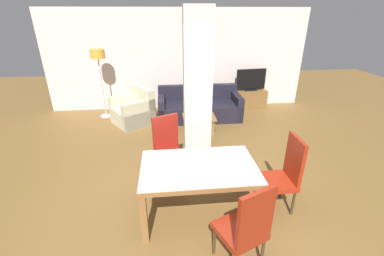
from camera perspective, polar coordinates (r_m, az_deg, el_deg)
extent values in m
plane|color=brown|center=(3.84, 1.41, -18.01)|extent=(18.00, 18.00, 0.00)
cube|color=silver|center=(7.39, -3.03, 14.78)|extent=(7.20, 0.06, 2.70)
cube|color=brown|center=(7.38, 2.31, 16.74)|extent=(0.44, 0.02, 0.36)
cube|color=#B26633|center=(7.37, 2.32, 16.72)|extent=(0.40, 0.01, 0.32)
cube|color=silver|center=(4.57, 1.25, 8.72)|extent=(0.49, 0.29, 2.70)
cube|color=brown|center=(3.03, 2.67, -13.65)|extent=(1.52, 0.06, 0.06)
cube|color=brown|center=(3.77, 0.65, -5.19)|extent=(1.52, 0.06, 0.06)
cube|color=brown|center=(3.39, -10.98, -9.51)|extent=(0.06, 0.84, 0.06)
cube|color=brown|center=(3.55, 13.42, -8.04)|extent=(0.06, 0.84, 0.06)
cube|color=silver|center=(3.37, 1.54, -8.45)|extent=(1.50, 0.94, 0.01)
cube|color=brown|center=(3.28, -10.62, -19.21)|extent=(0.08, 0.08, 0.69)
cube|color=brown|center=(3.44, 14.81, -17.20)|extent=(0.08, 0.08, 0.69)
cube|color=brown|center=(3.95, -9.80, -10.55)|extent=(0.08, 0.08, 0.69)
cube|color=brown|center=(4.09, 10.72, -9.32)|extent=(0.08, 0.08, 0.69)
cube|color=maroon|center=(4.20, -4.59, -6.56)|extent=(0.60, 0.60, 0.07)
cube|color=maroon|center=(4.20, -5.93, -1.20)|extent=(0.42, 0.22, 0.63)
cylinder|color=#3F311C|center=(4.25, -1.03, -9.78)|extent=(0.04, 0.04, 0.40)
cylinder|color=#3F311C|center=(4.12, -5.78, -11.18)|extent=(0.04, 0.04, 0.40)
cylinder|color=#3F311C|center=(4.54, -3.32, -7.40)|extent=(0.04, 0.04, 0.40)
cylinder|color=#3F311C|center=(4.41, -7.80, -8.62)|extent=(0.04, 0.04, 0.40)
cube|color=maroon|center=(3.03, 10.49, -21.48)|extent=(0.60, 0.60, 0.07)
cube|color=maroon|center=(2.68, 13.97, -18.83)|extent=(0.42, 0.22, 0.63)
cylinder|color=#3F311C|center=(3.22, 4.97, -23.65)|extent=(0.04, 0.04, 0.40)
cylinder|color=#3F311C|center=(3.39, 10.72, -21.03)|extent=(0.04, 0.04, 0.40)
cylinder|color=#3F311C|center=(3.21, 15.40, -24.95)|extent=(0.04, 0.04, 0.40)
cube|color=maroon|center=(3.84, 18.26, -11.22)|extent=(0.46, 0.46, 0.07)
cube|color=maroon|center=(3.74, 21.85, -6.45)|extent=(0.05, 0.44, 0.63)
cylinder|color=#3F311C|center=(3.77, 16.18, -16.09)|extent=(0.04, 0.04, 0.40)
cylinder|color=#3F311C|center=(4.04, 14.23, -12.69)|extent=(0.04, 0.04, 0.40)
cylinder|color=#3F311C|center=(3.92, 21.54, -15.22)|extent=(0.04, 0.04, 0.40)
cylinder|color=#3F311C|center=(4.18, 19.25, -12.04)|extent=(0.04, 0.04, 0.40)
cube|color=black|center=(6.77, 1.63, 3.87)|extent=(2.12, 0.94, 0.42)
cube|color=black|center=(7.00, 1.25, 8.06)|extent=(2.12, 0.18, 0.39)
cube|color=black|center=(6.92, 9.74, 4.94)|extent=(0.16, 0.94, 0.63)
cube|color=black|center=(6.68, -6.76, 4.39)|extent=(0.16, 0.94, 0.63)
cube|color=beige|center=(6.63, -13.01, 2.69)|extent=(1.19, 1.19, 0.40)
cube|color=beige|center=(6.63, -10.80, 6.90)|extent=(0.63, 0.82, 0.47)
cube|color=beige|center=(6.28, -11.61, 2.87)|extent=(0.79, 0.59, 0.66)
cube|color=beige|center=(6.89, -14.50, 4.53)|extent=(0.79, 0.59, 0.66)
cube|color=brown|center=(5.85, 1.57, 2.41)|extent=(0.73, 0.54, 0.04)
cube|color=brown|center=(5.93, 1.55, 0.55)|extent=(0.65, 0.46, 0.38)
cylinder|color=#194C23|center=(5.74, 0.95, 3.03)|extent=(0.07, 0.07, 0.15)
cylinder|color=#194C23|center=(5.70, 0.95, 4.01)|extent=(0.03, 0.03, 0.06)
cylinder|color=#B7B7BC|center=(5.69, 0.96, 4.33)|extent=(0.03, 0.03, 0.01)
cube|color=brown|center=(7.76, 12.58, 6.40)|extent=(0.95, 0.40, 0.52)
cube|color=black|center=(7.69, 12.76, 8.33)|extent=(0.37, 0.24, 0.03)
cube|color=black|center=(7.61, 12.98, 10.53)|extent=(0.87, 0.15, 0.58)
cylinder|color=#B7B7BC|center=(7.34, -18.45, 2.59)|extent=(0.32, 0.32, 0.02)
cylinder|color=#B7B7BC|center=(7.11, -19.27, 8.35)|extent=(0.04, 0.04, 1.52)
cylinder|color=#F29E38|center=(6.94, -20.29, 15.23)|extent=(0.35, 0.35, 0.22)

